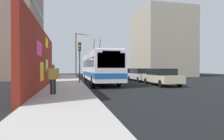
% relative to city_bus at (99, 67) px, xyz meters
% --- Properties ---
extents(ground_plane, '(80.00, 80.00, 0.00)m').
position_rel_city_bus_xyz_m(ground_plane, '(-1.59, 1.80, -1.77)').
color(ground_plane, black).
extents(sidewalk_slab, '(48.00, 3.20, 0.15)m').
position_rel_city_bus_xyz_m(sidewalk_slab, '(-1.59, 3.40, -1.70)').
color(sidewalk_slab, '#ADA8A0').
rests_on(sidewalk_slab, ground_plane).
extents(graffiti_wall, '(13.81, 0.32, 4.43)m').
position_rel_city_bus_xyz_m(graffiti_wall, '(-5.69, 5.15, 0.44)').
color(graffiti_wall, maroon).
rests_on(graffiti_wall, ground_plane).
extents(building_far_left, '(12.99, 6.19, 21.18)m').
position_rel_city_bus_xyz_m(building_far_left, '(11.35, 11.00, 8.82)').
color(building_far_left, gray).
rests_on(building_far_left, ground_plane).
extents(building_far_right, '(11.50, 9.66, 13.15)m').
position_rel_city_bus_xyz_m(building_far_right, '(15.52, -15.20, 4.80)').
color(building_far_right, '#9E937F').
rests_on(building_far_right, ground_plane).
extents(city_bus, '(12.47, 2.61, 4.96)m').
position_rel_city_bus_xyz_m(city_bus, '(0.00, 0.00, 0.00)').
color(city_bus, silver).
rests_on(city_bus, ground_plane).
extents(parked_car_champagne, '(4.70, 1.94, 1.58)m').
position_rel_city_bus_xyz_m(parked_car_champagne, '(-4.22, -5.20, -0.94)').
color(parked_car_champagne, '#C6B793').
rests_on(parked_car_champagne, ground_plane).
extents(parked_car_silver, '(4.91, 1.84, 1.58)m').
position_rel_city_bus_xyz_m(parked_car_silver, '(1.26, -5.20, -0.94)').
color(parked_car_silver, '#B7B7BC').
rests_on(parked_car_silver, ground_plane).
extents(parked_car_black, '(4.31, 1.95, 1.58)m').
position_rel_city_bus_xyz_m(parked_car_black, '(6.74, -5.20, -0.94)').
color(parked_car_black, black).
rests_on(parked_car_black, ground_plane).
extents(pedestrian_near_wall, '(0.22, 0.67, 1.68)m').
position_rel_city_bus_xyz_m(pedestrian_near_wall, '(-9.24, 4.05, -0.64)').
color(pedestrian_near_wall, '#1E1E2D').
rests_on(pedestrian_near_wall, sidewalk_slab).
extents(traffic_light, '(0.49, 0.28, 4.06)m').
position_rel_city_bus_xyz_m(traffic_light, '(-1.30, 2.15, 1.11)').
color(traffic_light, '#2D382D').
rests_on(traffic_light, sidewalk_slab).
extents(street_lamp, '(0.44, 1.83, 6.42)m').
position_rel_city_bus_xyz_m(street_lamp, '(6.78, 2.04, 2.08)').
color(street_lamp, '#4C4C51').
rests_on(street_lamp, sidewalk_slab).
extents(curbside_puddle, '(1.58, 1.58, 0.00)m').
position_rel_city_bus_xyz_m(curbside_puddle, '(-5.02, 1.20, -1.77)').
color(curbside_puddle, black).
rests_on(curbside_puddle, ground_plane).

